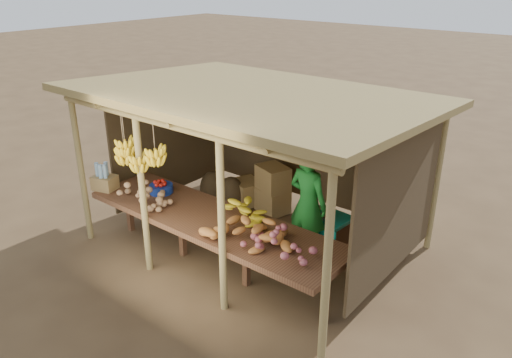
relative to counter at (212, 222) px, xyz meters
The scene contains 13 objects.
ground 1.20m from the counter, 90.00° to the left, with size 60.00×60.00×0.00m, color brown.
stall_structure 1.58m from the counter, 92.66° to the left, with size 4.70×3.50×2.43m.
counter is the anchor object (origin of this frame).
potato_heap 1.14m from the counter, 168.23° to the right, with size 0.88×0.53×0.36m, color #95704D, non-canonical shape.
sweet_potato_heap 0.83m from the counter, 12.26° to the right, with size 1.09×0.66×0.36m, color #B06A2D, non-canonical shape.
onion_heap 1.28m from the counter, ahead, with size 0.91×0.55×0.36m, color #A55057, non-canonical shape.
banana_pile 0.45m from the counter, 40.48° to the left, with size 0.60×0.36×0.35m, color gold, non-canonical shape.
tomato_basin 1.16m from the counter, behind, with size 0.35×0.35×0.18m.
bottle_box 1.94m from the counter, behind, with size 0.39×0.35×0.42m.
vendor 1.36m from the counter, 52.98° to the left, with size 0.61×0.40×1.68m, color #1B7B28.
tarp_crate 1.76m from the counter, 55.75° to the left, with size 0.66×0.58×0.74m.
carton_stack 2.05m from the counter, 107.41° to the left, with size 1.19×0.57×0.82m.
burlap_sacks 2.20m from the counter, 129.06° to the left, with size 0.90×0.47×0.64m.
Camera 1 is at (4.17, -5.20, 3.87)m, focal length 35.00 mm.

